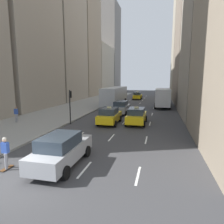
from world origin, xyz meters
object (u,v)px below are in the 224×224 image
object	(u,v)px
box_truck	(163,97)
sedan_silver_behind	(62,150)
taxi_second	(137,96)
taxi_third	(137,116)
city_bus	(115,96)
pedestrian_mid_block	(16,114)
taxi_lead	(110,116)
skateboarder	(5,152)
traffic_light_pole	(70,101)
sedan_black_near	(121,107)

from	to	relation	value
box_truck	sedan_silver_behind	bearing A→B (deg)	-102.47
taxi_second	taxi_third	distance (m)	26.76
taxi_second	sedan_silver_behind	xyz separation A→B (m)	(-0.00, -37.91, 0.02)
taxi_third	sedan_silver_behind	bearing A→B (deg)	-103.92
taxi_second	taxi_third	size ratio (longest dim) A/B	1.00
taxi_third	city_bus	xyz separation A→B (m)	(-5.61, 14.56, 0.91)
taxi_third	pedestrian_mid_block	world-z (taller)	taxi_third
taxi_lead	box_truck	bearing A→B (deg)	69.03
sedan_silver_behind	taxi_second	bearing A→B (deg)	90.00
box_truck	skateboarder	distance (m)	27.70
box_truck	traffic_light_pole	size ratio (longest dim) A/B	2.33
sedan_black_near	skateboarder	world-z (taller)	sedan_black_near
taxi_second	taxi_lead	bearing A→B (deg)	-90.00
taxi_third	taxi_second	bearing A→B (deg)	96.01
sedan_black_near	box_truck	xyz separation A→B (m)	(5.60, 8.11, 0.81)
taxi_lead	traffic_light_pole	xyz separation A→B (m)	(-3.95, -1.10, 1.53)
box_truck	skateboarder	world-z (taller)	box_truck
taxi_second	pedestrian_mid_block	world-z (taller)	taxi_second
box_truck	taxi_second	bearing A→B (deg)	113.99
box_truck	traffic_light_pole	world-z (taller)	traffic_light_pole
taxi_lead	taxi_third	xyz separation A→B (m)	(2.80, 0.58, 0.00)
box_truck	pedestrian_mid_block	world-z (taller)	box_truck
taxi_second	pedestrian_mid_block	distance (m)	30.88
taxi_lead	city_bus	world-z (taller)	city_bus
skateboarder	taxi_second	bearing A→B (deg)	86.15
traffic_light_pole	taxi_second	bearing A→B (deg)	82.05
taxi_second	box_truck	xyz separation A→B (m)	(5.60, -12.58, 0.83)
taxi_lead	sedan_silver_behind	world-z (taller)	taxi_lead
taxi_third	sedan_silver_behind	distance (m)	11.64
taxi_third	pedestrian_mid_block	distance (m)	12.88
sedan_black_near	box_truck	size ratio (longest dim) A/B	0.56
taxi_second	traffic_light_pole	distance (m)	28.61
taxi_third	traffic_light_pole	size ratio (longest dim) A/B	1.22
taxi_lead	traffic_light_pole	size ratio (longest dim) A/B	1.22
sedan_black_near	city_bus	bearing A→B (deg)	108.03
sedan_silver_behind	box_truck	size ratio (longest dim) A/B	0.56
sedan_silver_behind	box_truck	world-z (taller)	box_truck
city_bus	skateboarder	xyz separation A→B (m)	(0.18, -26.96, -0.82)
taxi_second	sedan_silver_behind	world-z (taller)	taxi_second
skateboarder	sedan_black_near	bearing A→B (deg)	81.84
sedan_silver_behind	traffic_light_pole	xyz separation A→B (m)	(-3.95, 9.61, 1.51)
taxi_lead	taxi_third	world-z (taller)	same
taxi_lead	skateboarder	xyz separation A→B (m)	(-2.63, -11.82, 0.08)
taxi_second	box_truck	size ratio (longest dim) A/B	0.52
city_bus	taxi_second	bearing A→B (deg)	76.87
sedan_black_near	taxi_third	bearing A→B (deg)	-64.68
box_truck	pedestrian_mid_block	size ratio (longest dim) A/B	5.09
taxi_second	sedan_black_near	distance (m)	20.69
taxi_lead	sedan_silver_behind	xyz separation A→B (m)	(-0.00, -10.71, 0.02)
taxi_second	taxi_third	world-z (taller)	same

